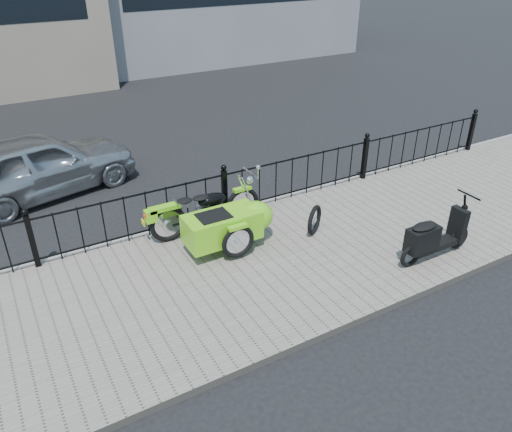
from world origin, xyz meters
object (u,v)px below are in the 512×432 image
motorcycle_sidecar (228,220)px  scooter (433,238)px  sedan_car (39,165)px  spare_tire (314,220)px

motorcycle_sidecar → scooter: bearing=-37.6°
scooter → sedan_car: bearing=130.7°
motorcycle_sidecar → spare_tire: (1.54, -0.47, -0.19)m
scooter → spare_tire: scooter is taller
spare_tire → sedan_car: 6.00m
motorcycle_sidecar → sedan_car: sedan_car is taller
spare_tire → sedan_car: bearing=132.2°
spare_tire → scooter: bearing=-53.6°
motorcycle_sidecar → scooter: scooter is taller
scooter → spare_tire: 2.07m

